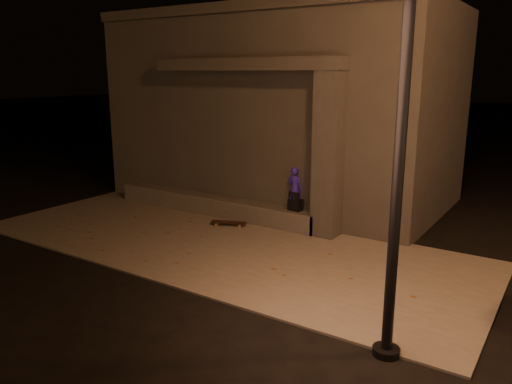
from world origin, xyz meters
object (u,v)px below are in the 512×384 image
Objects in this scene: skateboarder at (295,189)px; backpack at (296,204)px; column at (328,156)px; street_lamp_0 at (407,52)px; skateboard at (229,223)px.

skateboarder is 0.36m from backpack.
column is 0.54× the size of street_lamp_0.
street_lamp_0 is (2.76, -3.95, 1.98)m from column.
street_lamp_0 is (4.99, -3.30, 3.71)m from skateboard.
column is 8.02× the size of backpack.
street_lamp_0 is (3.58, -3.95, 2.83)m from skateboarder.
column is at bearing 7.48° from backpack.
skateboard is 7.04m from street_lamp_0.
backpack is at bearing -180.00° from column.
backpack is 0.07× the size of street_lamp_0.
street_lamp_0 is (3.55, -3.95, 3.18)m from backpack.
skateboarder is 1.79m from skateboard.
backpack reaches higher than skateboard.
skateboard is at bearing -148.26° from backpack.
street_lamp_0 is at bearing -55.08° from column.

